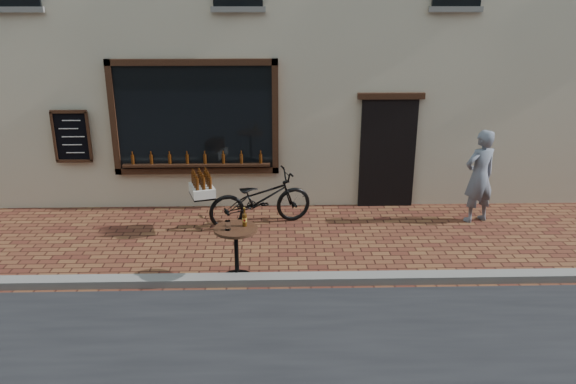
{
  "coord_description": "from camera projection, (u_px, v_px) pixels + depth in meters",
  "views": [
    {
      "loc": [
        -0.38,
        -7.31,
        4.09
      ],
      "look_at": [
        -0.15,
        1.2,
        1.1
      ],
      "focal_mm": 35.0,
      "sensor_mm": 36.0,
      "label": 1
    }
  ],
  "objects": [
    {
      "name": "cargo_bicycle",
      "position": [
        258.0,
        198.0,
        10.43
      ],
      "size": [
        2.34,
        1.26,
        1.1
      ],
      "rotation": [
        0.0,
        0.0,
        1.87
      ],
      "color": "black",
      "rests_on": "ground"
    },
    {
      "name": "bistro_table",
      "position": [
        236.0,
        243.0,
        8.37
      ],
      "size": [
        0.66,
        0.66,
        1.13
      ],
      "color": "black",
      "rests_on": "ground"
    },
    {
      "name": "ground",
      "position": [
        301.0,
        289.0,
        8.26
      ],
      "size": [
        90.0,
        90.0,
        0.0
      ],
      "primitive_type": "plane",
      "color": "#52241A",
      "rests_on": "ground"
    },
    {
      "name": "pedestrian",
      "position": [
        479.0,
        176.0,
        10.49
      ],
      "size": [
        0.76,
        0.63,
        1.78
      ],
      "primitive_type": "imported",
      "rotation": [
        0.0,
        0.0,
        3.5
      ],
      "color": "slate",
      "rests_on": "ground"
    },
    {
      "name": "kerb",
      "position": [
        300.0,
        279.0,
        8.43
      ],
      "size": [
        90.0,
        0.25,
        0.12
      ],
      "primitive_type": "cube",
      "color": "slate",
      "rests_on": "ground"
    }
  ]
}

